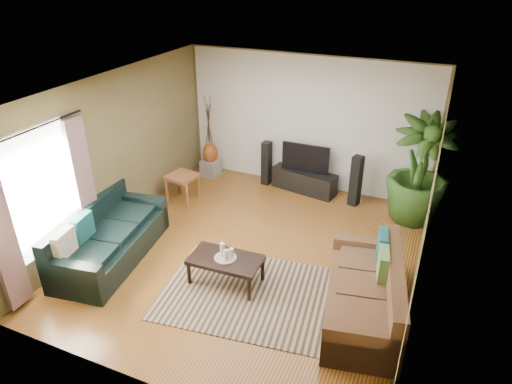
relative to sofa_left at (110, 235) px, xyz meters
The scene contains 28 objects.
floor 2.25m from the sofa_left, 25.11° to the left, with size 5.50×5.50×0.00m, color #9B6528.
ceiling 3.17m from the sofa_left, 25.11° to the left, with size 5.50×5.50×0.00m, color white.
wall_back 4.30m from the sofa_left, 61.52° to the left, with size 5.00×5.00×0.00m, color brown.
wall_front 2.85m from the sofa_left, 42.17° to the right, with size 5.00×5.00×0.00m, color brown.
wall_left 1.41m from the sofa_left, 118.03° to the left, with size 5.50×5.50×0.00m, color brown.
wall_right 4.69m from the sofa_left, 11.77° to the left, with size 5.50×5.50×0.00m, color brown.
backwall_panel 4.29m from the sofa_left, 61.45° to the left, with size 4.90×4.90×0.00m, color white.
window_pane 1.27m from the sofa_left, 125.89° to the right, with size 1.80×1.80×0.00m, color white.
curtain_near 1.64m from the sofa_left, 106.91° to the right, with size 0.08×0.35×2.20m, color gray.
curtain_far 0.85m from the sofa_left, 168.46° to the left, with size 0.08×0.35×2.20m, color gray.
curtain_rod 2.03m from the sofa_left, 122.95° to the right, with size 0.03×0.03×1.90m, color black.
sofa_left is the anchor object (origin of this frame).
sofa_right 3.92m from the sofa_left, ahead, with size 2.04×0.92×0.85m, color brown.
area_rug 2.46m from the sofa_left, ahead, with size 2.56×1.82×0.01m, color tan.
coffee_table 1.96m from the sofa_left, ahead, with size 1.04×0.57×0.43m, color black.
candle_tray 1.95m from the sofa_left, ahead, with size 0.32×0.32×0.01m, color #9C9C96.
candle_tall 1.89m from the sofa_left, ahead, with size 0.07×0.07×0.21m, color white.
candle_mid 1.99m from the sofa_left, ahead, with size 0.07×0.07×0.16m, color beige.
candle_short 2.02m from the sofa_left, ahead, with size 0.07×0.07×0.13m, color #EBE6C7.
tv_stand 4.03m from the sofa_left, 58.77° to the left, with size 1.32×0.40×0.44m, color black.
television 4.03m from the sofa_left, 58.77° to the left, with size 0.97×0.05×0.57m, color black.
speaker_left 3.66m from the sofa_left, 70.00° to the left, with size 0.17×0.19×0.94m, color black.
speaker_right 4.54m from the sofa_left, 46.09° to the left, with size 0.18×0.20×1.00m, color black.
potted_plant 5.32m from the sofa_left, 36.59° to the left, with size 1.09×1.09×1.95m, color #284E1A.
plant_pot 5.30m from the sofa_left, 36.59° to the left, with size 0.36×0.36×0.28m, color black.
pedestal 3.35m from the sofa_left, 90.40° to the left, with size 0.36×0.36×0.36m, color gray.
vase 3.34m from the sofa_left, 90.40° to the left, with size 0.33×0.33×0.46m, color brown.
side_table 2.10m from the sofa_left, 89.04° to the left, with size 0.52×0.52×0.56m, color #965C31.
Camera 1 is at (2.47, -5.55, 4.32)m, focal length 32.00 mm.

